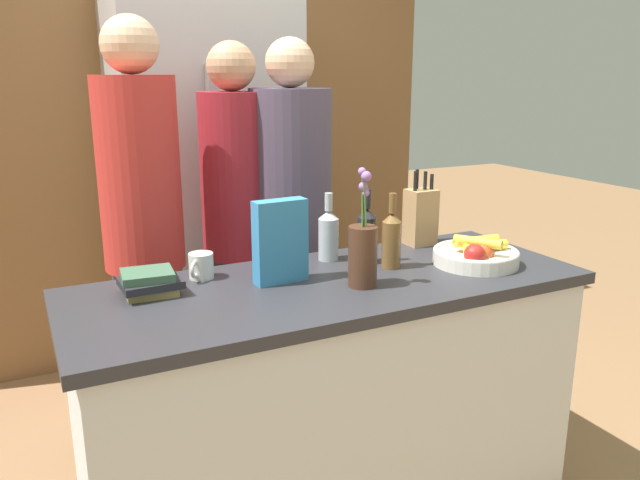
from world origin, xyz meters
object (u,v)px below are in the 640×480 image
cereal_box (280,241)px  coffee_mug (201,266)px  book_stack (150,283)px  bottle_wine (391,239)px  bottle_oil (328,234)px  flower_vase (363,253)px  person_at_sink (143,226)px  person_in_red_tee (292,220)px  knife_block (420,216)px  person_in_blue (236,220)px  fruit_bowl (477,254)px  bottle_vinegar (367,234)px  refrigerator (207,192)px

cereal_box → coffee_mug: bearing=146.1°
book_stack → bottle_wine: size_ratio=0.69×
book_stack → bottle_oil: (0.67, 0.09, 0.06)m
cereal_box → flower_vase: bearing=-35.3°
person_at_sink → person_in_red_tee: bearing=0.1°
person_in_red_tee → book_stack: bearing=-124.7°
cereal_box → person_at_sink: (-0.33, 0.56, -0.03)m
cereal_box → bottle_oil: 0.30m
book_stack → bottle_oil: size_ratio=0.74×
coffee_mug → person_at_sink: size_ratio=0.06×
knife_block → flower_vase: (-0.46, -0.34, -0.00)m
person_at_sink → person_in_blue: person_at_sink is taller
flower_vase → person_in_blue: size_ratio=0.22×
flower_vase → bottle_oil: bearing=83.3°
cereal_box → person_in_blue: (0.08, 0.68, -0.08)m
knife_block → person_in_blue: (-0.60, 0.50, -0.05)m
fruit_bowl → bottle_wine: size_ratio=1.14×
knife_block → bottle_vinegar: size_ratio=1.12×
bottle_wine → person_in_blue: size_ratio=0.16×
refrigerator → flower_vase: size_ratio=5.12×
knife_block → book_stack: bearing=-174.0°
flower_vase → person_in_blue: person_in_blue is taller
refrigerator → bottle_wine: 1.38m
flower_vase → person_in_red_tee: (0.08, 0.75, -0.06)m
coffee_mug → person_in_blue: 0.61m
book_stack → fruit_bowl: bearing=-10.5°
bottle_wine → person_at_sink: 0.95m
cereal_box → bottle_wine: size_ratio=1.03×
coffee_mug → knife_block: bearing=1.9°
person_in_blue → cereal_box: bearing=-122.8°
book_stack → person_at_sink: person_at_sink is taller
refrigerator → person_in_red_tee: refrigerator is taller
bottle_oil → person_at_sink: size_ratio=0.14×
refrigerator → person_at_sink: size_ratio=1.10×
person_in_blue → person_in_red_tee: bearing=-46.9°
bottle_vinegar → person_in_blue: bearing=114.5°
refrigerator → fruit_bowl: 1.57m
fruit_bowl → knife_block: (-0.02, 0.32, 0.08)m
refrigerator → cereal_box: 1.34m
cereal_box → bottle_vinegar: bearing=9.9°
bottle_oil → person_in_blue: 0.55m
person_in_blue → bottle_oil: bearing=-97.6°
bottle_vinegar → bottle_oil: bearing=139.7°
coffee_mug → cereal_box: bearing=-33.9°
refrigerator → fruit_bowl: refrigerator is taller
bottle_oil → person_in_red_tee: size_ratio=0.14×
person_at_sink → coffee_mug: bearing=-78.5°
bottle_wine → person_at_sink: (-0.74, 0.59, -0.00)m
bottle_vinegar → person_in_red_tee: 0.54m
knife_block → bottle_wine: knife_block is taller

